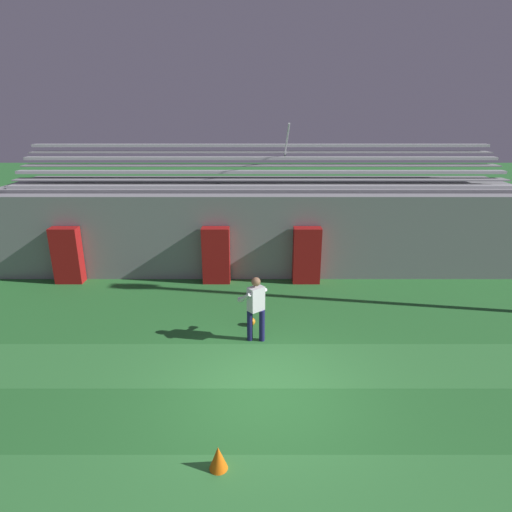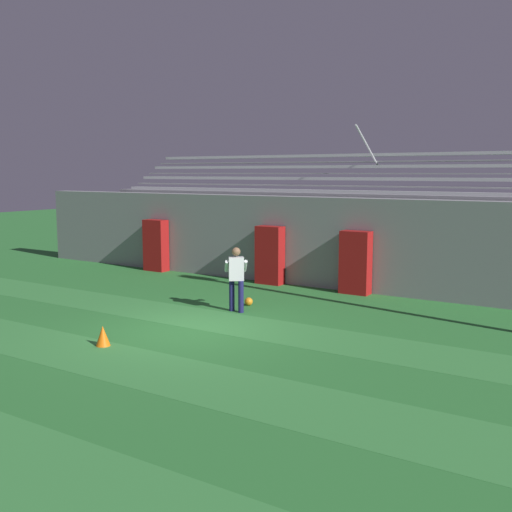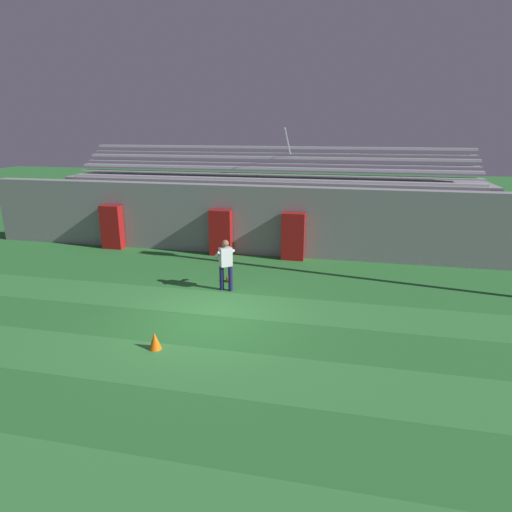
{
  "view_description": "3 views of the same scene",
  "coord_description": "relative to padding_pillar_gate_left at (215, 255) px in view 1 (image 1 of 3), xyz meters",
  "views": [
    {
      "loc": [
        -0.18,
        -7.2,
        5.4
      ],
      "look_at": [
        -0.15,
        3.76,
        1.66
      ],
      "focal_mm": 30.0,
      "sensor_mm": 36.0,
      "label": 1
    },
    {
      "loc": [
        8.35,
        -10.26,
        3.55
      ],
      "look_at": [
        0.6,
        1.88,
        1.54
      ],
      "focal_mm": 42.0,
      "sensor_mm": 36.0,
      "label": 2
    },
    {
      "loc": [
        3.47,
        -10.19,
        5.03
      ],
      "look_at": [
        0.59,
        3.13,
        0.91
      ],
      "focal_mm": 30.0,
      "sensor_mm": 36.0,
      "label": 3
    }
  ],
  "objects": [
    {
      "name": "traffic_cone",
      "position": [
        0.7,
        -7.8,
        -0.72
      ],
      "size": [
        0.3,
        0.3,
        0.42
      ],
      "primitive_type": "cone",
      "color": "orange",
      "rests_on": "ground"
    },
    {
      "name": "turf_stripe_mid",
      "position": [
        1.47,
        -8.41,
        -0.93
      ],
      "size": [
        28.0,
        1.77,
        0.01
      ],
      "primitive_type": "cube",
      "color": "#337A38",
      "rests_on": "ground"
    },
    {
      "name": "ground_plane",
      "position": [
        1.47,
        -5.95,
        -0.93
      ],
      "size": [
        80.0,
        80.0,
        0.0
      ],
      "primitive_type": "plane",
      "color": "#286B2D"
    },
    {
      "name": "padding_pillar_far_left",
      "position": [
        -4.84,
        0.0,
        0.0
      ],
      "size": [
        0.88,
        0.44,
        1.86
      ],
      "primitive_type": "cube",
      "color": "maroon",
      "rests_on": "ground"
    },
    {
      "name": "soccer_ball",
      "position": [
        1.17,
        -3.02,
        -0.82
      ],
      "size": [
        0.22,
        0.22,
        0.22
      ],
      "primitive_type": "sphere",
      "color": "orange",
      "rests_on": "ground"
    },
    {
      "name": "turf_stripe_far",
      "position": [
        1.47,
        -4.87,
        -0.93
      ],
      "size": [
        28.0,
        1.77,
        0.01
      ],
      "primitive_type": "cube",
      "color": "#337A38",
      "rests_on": "ground"
    },
    {
      "name": "bleacher_stand",
      "position": [
        1.47,
        2.54,
        0.57
      ],
      "size": [
        18.0,
        3.35,
        5.03
      ],
      "color": "gray",
      "rests_on": "ground"
    },
    {
      "name": "padding_pillar_gate_left",
      "position": [
        0.0,
        0.0,
        0.0
      ],
      "size": [
        0.88,
        0.44,
        1.86
      ],
      "primitive_type": "cube",
      "color": "maroon",
      "rests_on": "ground"
    },
    {
      "name": "back_wall",
      "position": [
        1.47,
        0.55,
        0.47
      ],
      "size": [
        24.0,
        0.6,
        2.8
      ],
      "primitive_type": "cube",
      "color": "gray",
      "rests_on": "ground"
    },
    {
      "name": "padding_pillar_gate_right",
      "position": [
        2.94,
        0.0,
        0.0
      ],
      "size": [
        0.88,
        0.44,
        1.86
      ],
      "primitive_type": "cube",
      "color": "maroon",
      "rests_on": "ground"
    },
    {
      "name": "goalkeeper",
      "position": [
        1.28,
        -3.78,
        0.02
      ],
      "size": [
        0.74,
        0.73,
        1.67
      ],
      "color": "#19194C",
      "rests_on": "ground"
    }
  ]
}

